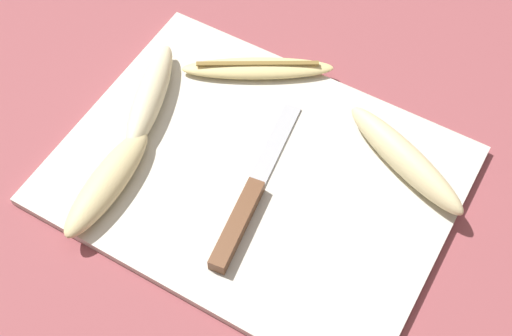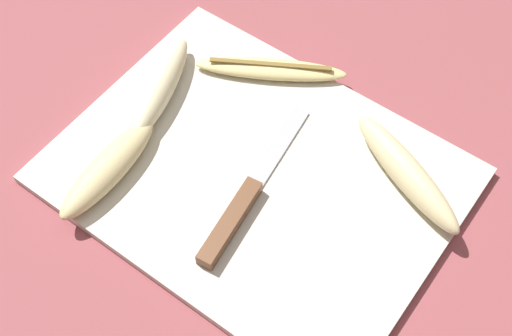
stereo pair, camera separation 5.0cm
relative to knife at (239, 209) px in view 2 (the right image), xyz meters
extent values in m
plane|color=#93474C|center=(-0.02, 0.06, -0.02)|extent=(4.00, 4.00, 0.00)
cube|color=beige|center=(-0.02, 0.06, -0.01)|extent=(0.47, 0.36, 0.01)
cube|color=brown|center=(0.00, -0.02, 0.00)|extent=(0.04, 0.12, 0.02)
cube|color=#B7BABF|center=(-0.01, 0.10, -0.01)|extent=(0.04, 0.13, 0.00)
ellipsoid|color=beige|center=(0.13, 0.15, 0.01)|extent=(0.19, 0.11, 0.04)
ellipsoid|color=#EDD689|center=(-0.09, 0.19, 0.00)|extent=(0.19, 0.13, 0.02)
cube|color=olive|center=(-0.09, 0.19, 0.01)|extent=(0.14, 0.09, 0.00)
ellipsoid|color=beige|center=(-0.19, 0.08, 0.01)|extent=(0.09, 0.17, 0.04)
ellipsoid|color=beige|center=(-0.16, -0.05, 0.01)|extent=(0.05, 0.17, 0.03)
camera|label=1|loc=(0.22, -0.35, 0.72)|focal=50.00mm
camera|label=2|loc=(0.26, -0.32, 0.72)|focal=50.00mm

